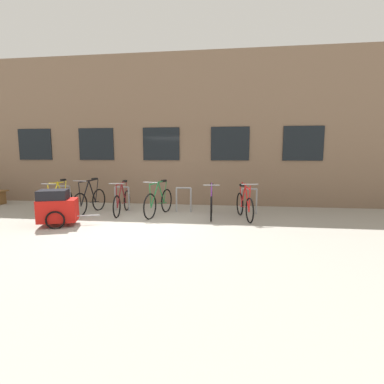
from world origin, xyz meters
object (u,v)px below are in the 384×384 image
Objects in this scene: bicycle_purple at (211,204)px; bicycle_maroon at (122,201)px; bicycle_red at (244,205)px; bike_trailer at (57,207)px; bicycle_green at (159,202)px; bicycle_black at (90,200)px; bicycle_yellow at (59,200)px.

bicycle_purple is 2.71m from bicycle_maroon.
bike_trailer is at bearing -163.18° from bicycle_red.
bicycle_red is 0.94× the size of bicycle_maroon.
bicycle_red is 3.65m from bicycle_maroon.
bicycle_green reaches higher than bicycle_red.
bicycle_yellow is (-0.99, -0.06, -0.01)m from bicycle_black.
bicycle_green is 1.21× the size of bike_trailer.
bicycle_red is 1.11× the size of bike_trailer.
bicycle_black reaches higher than bike_trailer.
bicycle_red is 0.92× the size of bicycle_green.
bike_trailer is (-3.80, -1.57, 0.10)m from bicycle_purple.
bicycle_black reaches higher than bicycle_purple.
bicycle_black is 0.99m from bicycle_yellow.
bicycle_yellow is 1.79m from bike_trailer.
bicycle_purple is 1.00× the size of bicycle_green.
bicycle_maroon is at bearing 176.78° from bicycle_red.
bicycle_purple is at bearing 0.41° from bicycle_yellow.
bicycle_purple is 4.71m from bicycle_yellow.
bicycle_maroon is 0.98× the size of bicycle_yellow.
bicycle_yellow is at bearing -179.45° from bicycle_green.
bicycle_purple is 1.56m from bicycle_green.
bike_trailer is (0.92, -1.54, 0.09)m from bicycle_yellow.
bike_trailer is (-4.73, -1.43, 0.10)m from bicycle_red.
bicycle_yellow reaches higher than bike_trailer.
bicycle_purple is 3.72m from bicycle_black.
bicycle_green is 2.73m from bike_trailer.
bicycle_black is (-3.72, 0.02, 0.01)m from bicycle_purple.
bicycle_red is 4.94m from bike_trailer.
bicycle_green reaches higher than bike_trailer.
bicycle_black is (-4.66, 0.16, 0.01)m from bicycle_red.
bicycle_yellow reaches higher than bicycle_maroon.
bicycle_maroon is 1.18× the size of bike_trailer.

